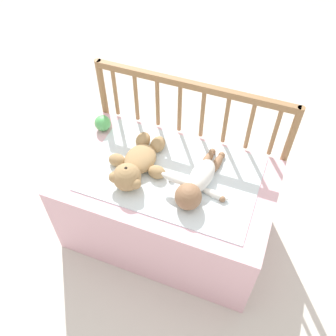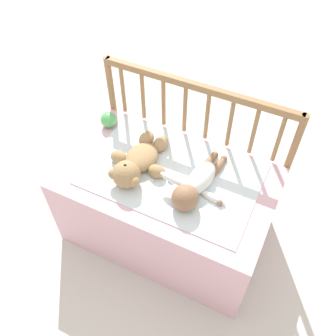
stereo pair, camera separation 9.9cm
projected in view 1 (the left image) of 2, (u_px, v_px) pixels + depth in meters
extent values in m
plane|color=silver|center=(167.00, 231.00, 2.25)|extent=(12.00, 12.00, 0.00)
cube|color=#EDB7C6|center=(167.00, 206.00, 2.06)|extent=(1.08, 0.64, 0.51)
cylinder|color=#997047|center=(108.00, 121.00, 2.26)|extent=(0.04, 0.04, 0.85)
cylinder|color=#997047|center=(280.00, 168.00, 2.01)|extent=(0.04, 0.04, 0.85)
cube|color=#997047|center=(193.00, 85.00, 1.83)|extent=(1.04, 0.03, 0.04)
cylinder|color=#997047|center=(115.00, 93.00, 2.06)|extent=(0.02, 0.02, 0.30)
cylinder|color=#997047|center=(136.00, 98.00, 2.03)|extent=(0.02, 0.02, 0.30)
cylinder|color=#997047|center=(158.00, 103.00, 2.00)|extent=(0.02, 0.02, 0.30)
cylinder|color=#997047|center=(180.00, 109.00, 1.97)|extent=(0.02, 0.02, 0.30)
cylinder|color=#997047|center=(202.00, 114.00, 1.94)|extent=(0.02, 0.02, 0.30)
cylinder|color=#997047|center=(226.00, 120.00, 1.91)|extent=(0.02, 0.02, 0.30)
cylinder|color=#997047|center=(250.00, 126.00, 1.88)|extent=(0.02, 0.02, 0.30)
cylinder|color=#997047|center=(275.00, 133.00, 1.85)|extent=(0.02, 0.02, 0.30)
cube|color=white|center=(172.00, 174.00, 1.87)|extent=(0.85, 0.55, 0.01)
ellipsoid|color=tan|center=(140.00, 159.00, 1.89)|extent=(0.15, 0.20, 0.08)
sphere|color=tan|center=(127.00, 177.00, 1.77)|extent=(0.14, 0.14, 0.14)
sphere|color=tan|center=(126.00, 172.00, 1.74)|extent=(0.06, 0.06, 0.06)
sphere|color=black|center=(126.00, 169.00, 1.73)|extent=(0.02, 0.02, 0.02)
sphere|color=tan|center=(135.00, 184.00, 1.74)|extent=(0.05, 0.05, 0.05)
sphere|color=tan|center=(114.00, 177.00, 1.77)|extent=(0.05, 0.05, 0.05)
ellipsoid|color=tan|center=(157.00, 172.00, 1.84)|extent=(0.09, 0.07, 0.07)
ellipsoid|color=tan|center=(117.00, 160.00, 1.89)|extent=(0.09, 0.07, 0.07)
ellipsoid|color=tan|center=(158.00, 144.00, 1.96)|extent=(0.07, 0.10, 0.07)
ellipsoid|color=tan|center=(143.00, 140.00, 1.98)|extent=(0.07, 0.10, 0.07)
ellipsoid|color=white|center=(202.00, 176.00, 1.80)|extent=(0.13, 0.23, 0.10)
sphere|color=#936B4C|center=(188.00, 197.00, 1.71)|extent=(0.13, 0.13, 0.13)
ellipsoid|color=white|center=(215.00, 194.00, 1.77)|extent=(0.14, 0.05, 0.04)
ellipsoid|color=white|center=(174.00, 179.00, 1.74)|extent=(0.14, 0.05, 0.04)
sphere|color=#936B4C|center=(222.00, 199.00, 1.75)|extent=(0.03, 0.03, 0.03)
sphere|color=#936B4C|center=(171.00, 178.00, 1.83)|extent=(0.03, 0.03, 0.03)
ellipsoid|color=#936B4C|center=(217.00, 164.00, 1.89)|extent=(0.06, 0.14, 0.04)
ellipsoid|color=#936B4C|center=(207.00, 160.00, 1.91)|extent=(0.06, 0.14, 0.04)
sphere|color=#936B4C|center=(222.00, 155.00, 1.93)|extent=(0.04, 0.04, 0.04)
sphere|color=#936B4C|center=(212.00, 152.00, 1.95)|extent=(0.04, 0.04, 0.04)
sphere|color=#59BF66|center=(103.00, 123.00, 2.05)|extent=(0.09, 0.09, 0.09)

